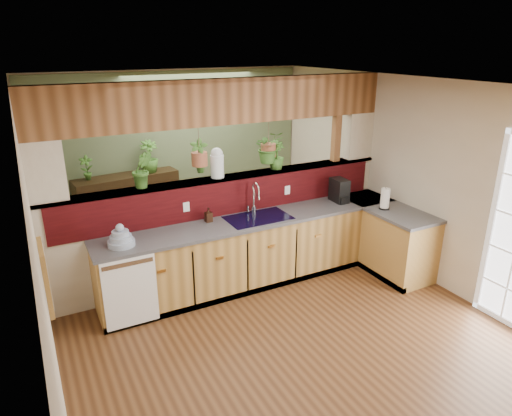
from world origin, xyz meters
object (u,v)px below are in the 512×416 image
coffee_maker (340,191)px  soap_dispenser (208,215)px  paper_towel (385,199)px  shelving_console (129,207)px  glass_jar (217,163)px  faucet (255,197)px  dish_stack (121,239)px

coffee_maker → soap_dispenser: bearing=179.5°
paper_towel → shelving_console: (-2.80, 2.77, -0.54)m
shelving_console → glass_jar: bearing=-75.1°
shelving_console → soap_dispenser: bearing=-82.6°
paper_towel → glass_jar: 2.28m
faucet → dish_stack: faucet is taller
dish_stack → glass_jar: 1.53m
paper_towel → glass_jar: bearing=157.0°
glass_jar → shelving_console: bearing=111.9°
faucet → soap_dispenser: 0.66m
coffee_maker → dish_stack: bearing=-174.8°
soap_dispenser → coffee_maker: coffee_maker is taller
soap_dispenser → glass_jar: size_ratio=0.48×
faucet → glass_jar: bearing=152.8°
soap_dispenser → paper_towel: (2.26, -0.66, 0.05)m
dish_stack → paper_towel: 3.41m
faucet → glass_jar: size_ratio=1.12×
dish_stack → shelving_console: bearing=76.1°
dish_stack → shelving_console: dish_stack is taller
soap_dispenser → glass_jar: (0.22, 0.21, 0.59)m
glass_jar → paper_towel: bearing=-23.0°
coffee_maker → shelving_console: bearing=141.1°
shelving_console → paper_towel: bearing=-51.6°
faucet → paper_towel: bearing=-21.9°
dish_stack → coffee_maker: coffee_maker is taller
soap_dispenser → paper_towel: 2.36m
shelving_console → dish_stack: bearing=-110.9°
shelving_console → faucet: bearing=-67.8°
dish_stack → paper_towel: bearing=-7.5°
faucet → shelving_console: bearing=119.2°
paper_towel → glass_jar: size_ratio=0.79×
paper_towel → dish_stack: bearing=172.5°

